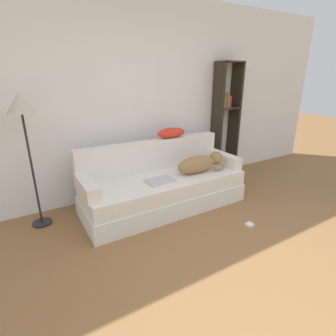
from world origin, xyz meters
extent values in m
plane|color=olive|center=(0.00, 0.00, 0.00)|extent=(20.00, 20.00, 0.00)
cube|color=white|center=(0.00, 2.58, 1.35)|extent=(7.53, 0.06, 2.70)
cube|color=silver|center=(0.05, 1.87, 0.12)|extent=(2.13, 0.82, 0.24)
cube|color=silver|center=(0.05, 1.86, 0.33)|extent=(2.09, 0.78, 0.19)
cube|color=silver|center=(0.05, 2.21, 0.64)|extent=(2.09, 0.15, 0.41)
cube|color=silver|center=(-0.94, 1.86, 0.51)|extent=(0.15, 0.63, 0.17)
cube|color=silver|center=(1.04, 1.86, 0.51)|extent=(0.15, 0.63, 0.17)
ellipsoid|color=olive|center=(0.49, 1.78, 0.55)|extent=(0.58, 0.22, 0.24)
sphere|color=olive|center=(0.83, 1.78, 0.58)|extent=(0.18, 0.18, 0.18)
cone|color=olive|center=(0.83, 1.73, 0.65)|extent=(0.06, 0.06, 0.08)
cone|color=olive|center=(0.83, 1.83, 0.65)|extent=(0.06, 0.06, 0.08)
ellipsoid|color=olive|center=(0.80, 1.68, 0.47)|extent=(0.18, 0.06, 0.07)
cube|color=#B7B7BC|center=(-0.08, 1.76, 0.44)|extent=(0.36, 0.26, 0.02)
ellipsoid|color=red|center=(0.36, 2.22, 0.91)|extent=(0.44, 0.20, 0.14)
cube|color=#2D2319|center=(1.35, 2.40, 0.94)|extent=(0.04, 0.26, 1.88)
cube|color=#2D2319|center=(1.74, 2.40, 0.94)|extent=(0.04, 0.26, 1.88)
cube|color=#2D2319|center=(1.54, 2.40, 1.87)|extent=(0.40, 0.26, 0.02)
cube|color=#2D2319|center=(1.54, 2.40, 1.17)|extent=(0.40, 0.26, 0.02)
cube|color=#337F42|center=(1.40, 2.38, 1.30)|extent=(0.03, 0.20, 0.24)
cube|color=red|center=(1.43, 2.38, 1.30)|extent=(0.03, 0.20, 0.24)
cube|color=#337F42|center=(1.47, 2.38, 1.29)|extent=(0.03, 0.20, 0.23)
cube|color=red|center=(1.51, 2.38, 1.27)|extent=(0.03, 0.20, 0.18)
cylinder|color=#232326|center=(-1.43, 2.24, 0.01)|extent=(0.22, 0.22, 0.02)
cylinder|color=#232326|center=(-1.43, 2.24, 0.67)|extent=(0.02, 0.02, 1.29)
cone|color=beige|center=(-1.43, 2.24, 1.42)|extent=(0.28, 0.28, 0.21)
cube|color=white|center=(0.66, 0.93, 0.02)|extent=(0.08, 0.08, 0.03)
camera|label=1|loc=(-1.53, -0.87, 1.69)|focal=28.00mm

